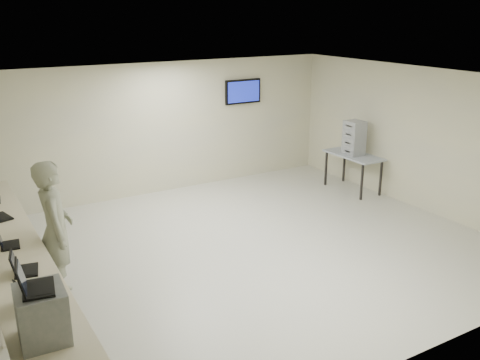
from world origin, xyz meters
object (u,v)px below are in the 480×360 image
workbench (12,250)px  equipment_box (42,315)px  soldier (56,231)px  side_table (354,158)px

workbench → equipment_box: bearing=-91.5°
soldier → side_table: 6.78m
workbench → equipment_box: (-0.06, -2.39, 0.33)m
side_table → workbench: bearing=-169.0°
side_table → soldier: bearing=-167.8°
workbench → equipment_box: size_ratio=11.67×
soldier → side_table: soldier is taller
soldier → workbench: bearing=96.3°
equipment_box → side_table: bearing=30.6°
workbench → side_table: size_ratio=4.39×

